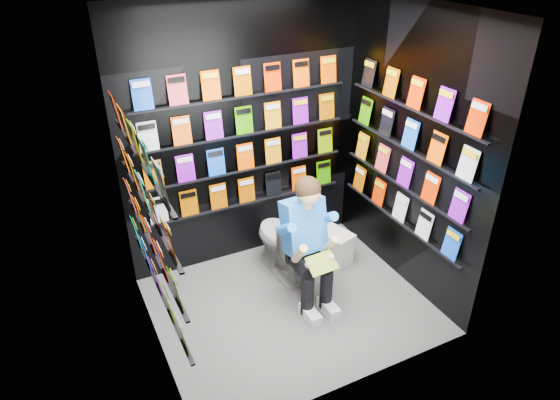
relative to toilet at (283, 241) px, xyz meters
name	(u,v)px	position (x,y,z in m)	size (l,w,h in m)	color
floor	(290,305)	(-0.18, -0.50, -0.37)	(2.40, 2.40, 0.00)	#5C5C59
ceiling	(294,9)	(-0.18, -0.50, 2.23)	(2.40, 2.40, 0.00)	white
wall_back	(243,138)	(-0.18, 0.50, 0.93)	(2.40, 0.04, 2.60)	black
wall_front	(363,244)	(-0.18, -1.50, 0.93)	(2.40, 0.04, 2.60)	black
wall_left	(141,215)	(-1.38, -0.50, 0.93)	(0.04, 2.00, 2.60)	black
wall_right	(410,154)	(1.02, -0.50, 0.93)	(0.04, 2.00, 2.60)	black
comics_back	(245,139)	(-0.18, 0.47, 0.94)	(2.10, 0.06, 1.37)	#F12D00
comics_left	(146,213)	(-1.35, -0.50, 0.94)	(0.06, 1.70, 1.37)	#F12D00
comics_right	(408,154)	(0.99, -0.50, 0.94)	(0.06, 1.70, 1.37)	#F12D00
toilet	(283,241)	(0.00, 0.00, 0.00)	(0.42, 0.75, 0.73)	white
longbox	(332,246)	(0.56, -0.03, -0.21)	(0.23, 0.41, 0.31)	silver
longbox_lid	(333,232)	(0.56, -0.03, -0.05)	(0.25, 0.43, 0.03)	silver
reader	(303,226)	(0.00, -0.38, 0.39)	(0.50, 0.74, 1.36)	#2678E9
held_comic	(322,263)	(0.00, -0.73, 0.21)	(0.26, 0.01, 0.18)	green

